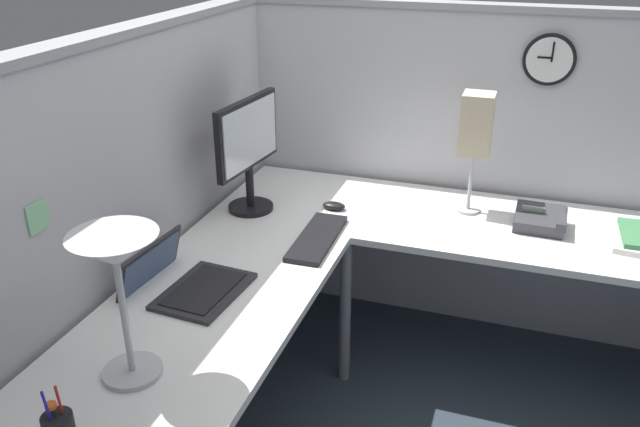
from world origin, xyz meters
TOP-DOWN VIEW (x-y plane):
  - ground_plane at (0.00, 0.00)m, footprint 6.80×6.80m
  - cubicle_wall_back at (-0.36, 0.87)m, footprint 2.57×0.12m
  - cubicle_wall_right at (0.87, -0.27)m, footprint 0.12×2.37m
  - desk at (-0.15, -0.05)m, footprint 2.35×2.15m
  - monitor at (0.27, 0.64)m, footprint 0.46×0.20m
  - laptop at (-0.42, 0.60)m, footprint 0.37×0.40m
  - keyboard at (0.08, 0.26)m, footprint 0.43×0.15m
  - computer_mouse at (0.39, 0.29)m, footprint 0.06×0.10m
  - desk_lamp_dome at (-0.88, 0.49)m, footprint 0.24×0.24m
  - office_phone at (0.48, -0.59)m, footprint 0.20×0.21m
  - desk_lamp_paper at (0.56, -0.28)m, footprint 0.13×0.13m
  - wall_clock at (0.82, -0.54)m, footprint 0.04×0.22m
  - pinned_note_leftmost at (-0.78, 0.82)m, footprint 0.08×0.00m

SIDE VIEW (x-z plane):
  - ground_plane at x=0.00m, z-range 0.00..0.00m
  - desk at x=-0.15m, z-range 0.27..1.00m
  - keyboard at x=0.08m, z-range 0.73..0.75m
  - computer_mouse at x=0.39m, z-range 0.73..0.76m
  - laptop at x=-0.42m, z-range 0.65..0.86m
  - office_phone at x=0.48m, z-range 0.71..0.82m
  - cubicle_wall_back at x=-0.36m, z-range 0.00..1.58m
  - cubicle_wall_right at x=0.87m, z-range 0.00..1.58m
  - monitor at x=0.27m, z-range 0.77..1.27m
  - desk_lamp_dome at x=-0.88m, z-range 0.87..1.32m
  - desk_lamp_paper at x=0.56m, z-range 0.85..1.38m
  - pinned_note_leftmost at x=-0.78m, z-range 1.09..1.18m
  - wall_clock at x=0.82m, z-range 1.26..1.48m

